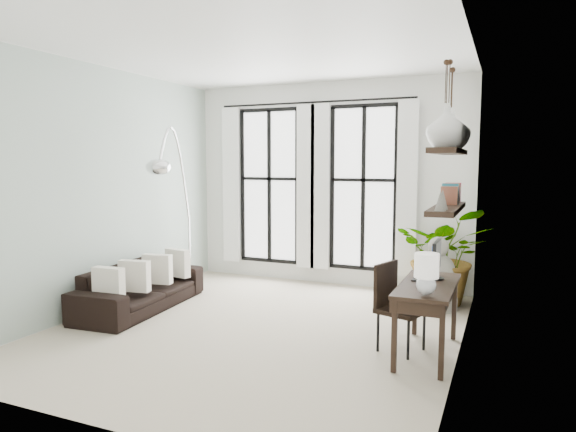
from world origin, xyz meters
The scene contains 16 objects.
floor centered at (0.00, 0.00, 0.00)m, with size 5.00×5.00×0.00m, color #B9AB93.
ceiling centered at (0.00, 0.00, 3.20)m, with size 5.00×5.00×0.00m, color white.
wall_left centered at (-2.25, 0.00, 1.60)m, with size 5.00×5.00×0.00m, color #A0B2A7.
wall_right centered at (2.25, 0.00, 1.60)m, with size 5.00×5.00×0.00m, color white.
wall_back centered at (0.00, 2.50, 1.60)m, with size 4.50×4.50×0.00m, color white.
windows centered at (-0.20, 2.43, 1.56)m, with size 3.26×0.13×2.65m.
wall_shelves centered at (2.11, -0.05, 1.73)m, with size 0.25×1.30×0.60m.
sofa centered at (-1.80, 0.12, 0.29)m, with size 2.02×0.79×0.59m, color black.
throw_pillows centered at (-1.70, 0.12, 0.50)m, with size 0.40×1.52×0.40m.
plant centered at (1.90, 1.95, 0.69)m, with size 1.24×1.07×1.37m, color #2D7228.
desk centered at (1.95, -0.14, 0.70)m, with size 0.53×1.25×1.13m.
desk_chair centered at (1.61, -0.04, 0.52)m, with size 0.54×0.54×0.91m.
arc_lamp centered at (-1.70, 0.79, 1.89)m, with size 0.75×1.59×2.44m.
buddha centered at (1.83, 1.67, 0.41)m, with size 0.54×0.54×0.97m.
vase_a centered at (2.11, -0.34, 2.27)m, with size 0.37×0.37×0.38m, color white.
vase_b centered at (2.11, 0.06, 2.27)m, with size 0.37×0.37×0.38m, color white.
Camera 1 is at (2.64, -5.26, 1.95)m, focal length 32.00 mm.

